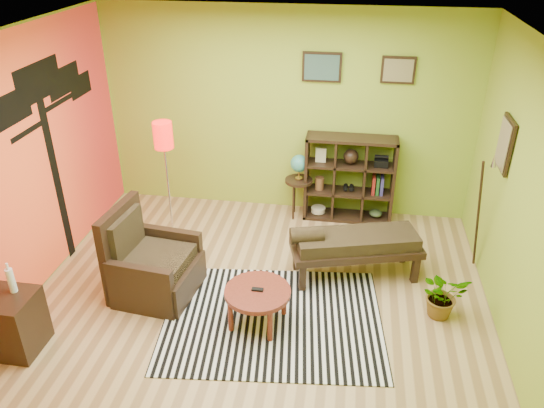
% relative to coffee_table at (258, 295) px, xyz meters
% --- Properties ---
extents(ground, '(5.00, 5.00, 0.00)m').
position_rel_coffee_table_xyz_m(ground, '(-0.07, 0.34, -0.36)').
color(ground, tan).
rests_on(ground, ground).
extents(room_shell, '(5.04, 4.54, 2.82)m').
position_rel_coffee_table_xyz_m(room_shell, '(-0.16, 0.35, 1.44)').
color(room_shell, '#8FAD2F').
rests_on(room_shell, ground).
extents(zebra_rug, '(2.44, 1.96, 0.01)m').
position_rel_coffee_table_xyz_m(zebra_rug, '(0.15, 0.07, -0.35)').
color(zebra_rug, silver).
rests_on(zebra_rug, ground).
extents(coffee_table, '(0.67, 0.67, 0.43)m').
position_rel_coffee_table_xyz_m(coffee_table, '(0.00, 0.00, 0.00)').
color(coffee_table, maroon).
rests_on(coffee_table, ground).
extents(armchair, '(0.93, 0.94, 1.03)m').
position_rel_coffee_table_xyz_m(armchair, '(-1.26, 0.34, -0.05)').
color(armchair, black).
rests_on(armchair, ground).
extents(side_cabinet, '(0.52, 0.47, 0.93)m').
position_rel_coffee_table_xyz_m(side_cabinet, '(-2.27, -0.73, -0.04)').
color(side_cabinet, black).
rests_on(side_cabinet, ground).
extents(floor_lamp, '(0.24, 0.24, 1.60)m').
position_rel_coffee_table_xyz_m(floor_lamp, '(-1.40, 1.46, 0.94)').
color(floor_lamp, silver).
rests_on(floor_lamp, ground).
extents(globe_table, '(0.38, 0.38, 0.92)m').
position_rel_coffee_table_xyz_m(globe_table, '(0.15, 2.31, 0.34)').
color(globe_table, black).
rests_on(globe_table, ground).
extents(cube_shelf, '(1.20, 0.35, 1.20)m').
position_rel_coffee_table_xyz_m(cube_shelf, '(0.85, 2.37, 0.24)').
color(cube_shelf, black).
rests_on(cube_shelf, ground).
extents(bench, '(1.57, 0.91, 0.69)m').
position_rel_coffee_table_xyz_m(bench, '(0.93, 0.99, 0.08)').
color(bench, black).
rests_on(bench, ground).
extents(potted_plant, '(0.62, 0.65, 0.41)m').
position_rel_coffee_table_xyz_m(potted_plant, '(1.88, 0.43, -0.15)').
color(potted_plant, '#26661E').
rests_on(potted_plant, ground).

